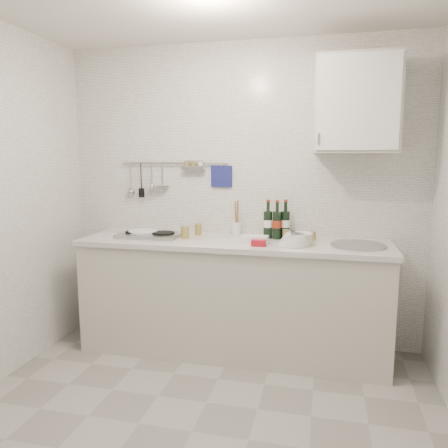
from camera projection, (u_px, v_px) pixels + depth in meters
name	position (u px, v px, depth m)	size (l,w,h in m)	color
floor	(192.00, 431.00, 2.52)	(3.00, 3.00, 0.00)	slate
back_wall	(240.00, 196.00, 3.68)	(3.00, 0.02, 2.50)	silver
counter	(233.00, 300.00, 3.51)	(2.44, 0.64, 0.96)	#B4B1A6
wall_rail	(172.00, 174.00, 3.76)	(0.98, 0.09, 0.34)	#93969B
wall_cabinet	(357.00, 105.00, 3.19)	(0.60, 0.38, 0.70)	#B4B1A6
plate_stack_hob	(142.00, 233.00, 3.63)	(0.27, 0.26, 0.04)	#5179B8
plate_stack_sink	(296.00, 239.00, 3.25)	(0.26, 0.24, 0.10)	white
wine_bottles	(277.00, 219.00, 3.51)	(0.21, 0.11, 0.31)	black
butter_dish	(254.00, 240.00, 3.31)	(0.21, 0.10, 0.06)	white
strawberry_punnet	(259.00, 243.00, 3.24)	(0.11, 0.11, 0.04)	#AC1319
utensil_crock	(237.00, 227.00, 3.65)	(0.07, 0.07, 0.30)	white
jar_a	(198.00, 229.00, 3.69)	(0.06, 0.06, 0.10)	olive
jar_b	(286.00, 234.00, 3.47)	(0.06, 0.06, 0.08)	olive
jar_c	(312.00, 236.00, 3.45)	(0.06, 0.06, 0.07)	olive
jar_d	(185.00, 232.00, 3.53)	(0.07, 0.07, 0.10)	olive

